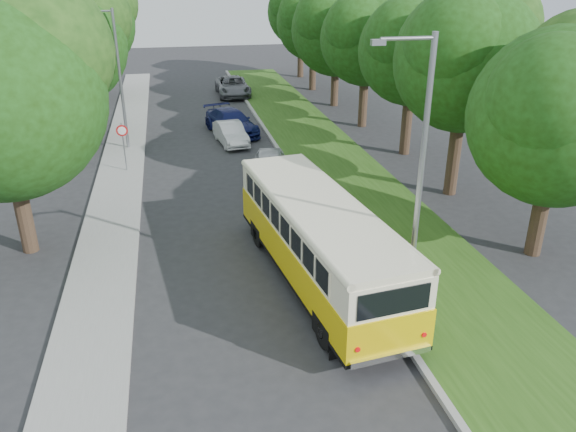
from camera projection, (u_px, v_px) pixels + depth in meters
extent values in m
plane|color=#2B2B2D|center=(252.00, 284.00, 18.22)|extent=(120.00, 120.00, 0.00)
cube|color=gray|center=(320.00, 212.00, 23.34)|extent=(0.20, 70.00, 0.15)
cube|color=#284D14|center=(373.00, 208.00, 23.79)|extent=(4.50, 70.00, 0.13)
cube|color=gray|center=(110.00, 231.00, 21.74)|extent=(2.20, 70.00, 0.12)
cylinder|color=#332319|center=(540.00, 211.00, 19.47)|extent=(0.56, 0.56, 3.35)
sphere|color=#1B3C0D|center=(559.00, 118.00, 18.14)|extent=(5.85, 5.85, 5.85)
sphere|color=#1B3C0D|center=(553.00, 101.00, 17.02)|extent=(4.09, 4.09, 4.09)
cylinder|color=#332319|center=(455.00, 148.00, 24.61)|extent=(0.56, 0.56, 4.26)
sphere|color=#1B3C0D|center=(466.00, 60.00, 23.07)|extent=(5.98, 5.98, 5.98)
sphere|color=#1B3C0D|center=(486.00, 28.00, 23.32)|extent=(4.49, 4.49, 4.49)
sphere|color=#1B3C0D|center=(457.00, 44.00, 21.93)|extent=(4.19, 4.19, 4.19)
cylinder|color=#332319|center=(407.00, 118.00, 30.09)|extent=(0.56, 0.56, 3.95)
sphere|color=#1B3C0D|center=(413.00, 51.00, 28.66)|extent=(5.61, 5.61, 5.61)
sphere|color=#1B3C0D|center=(428.00, 26.00, 28.89)|extent=(4.21, 4.21, 4.21)
sphere|color=#1B3C0D|center=(404.00, 38.00, 27.59)|extent=(3.92, 3.92, 3.92)
cylinder|color=#332319|center=(363.00, 96.00, 35.39)|extent=(0.56, 0.56, 3.86)
sphere|color=#1B3C0D|center=(367.00, 39.00, 33.98)|extent=(5.64, 5.64, 5.64)
sphere|color=#1B3C0D|center=(380.00, 18.00, 34.21)|extent=(4.23, 4.23, 4.23)
sphere|color=#1B3C0D|center=(358.00, 28.00, 32.90)|extent=(3.95, 3.95, 3.95)
cylinder|color=#332319|center=(335.00, 81.00, 40.79)|extent=(0.56, 0.56, 3.58)
sphere|color=#1B3C0D|center=(337.00, 30.00, 39.35)|extent=(6.36, 6.36, 6.36)
sphere|color=#1B3C0D|center=(350.00, 10.00, 39.61)|extent=(4.77, 4.77, 4.77)
sphere|color=#1B3C0D|center=(327.00, 19.00, 38.13)|extent=(4.45, 4.45, 4.45)
cylinder|color=#332319|center=(313.00, 67.00, 46.10)|extent=(0.56, 0.56, 3.68)
sphere|color=#1B3C0D|center=(313.00, 23.00, 44.69)|extent=(5.91, 5.91, 5.91)
sphere|color=#1B3C0D|center=(324.00, 6.00, 44.93)|extent=(4.43, 4.43, 4.43)
sphere|color=#1B3C0D|center=(305.00, 14.00, 43.56)|extent=(4.14, 4.14, 4.14)
cylinder|color=#332319|center=(301.00, 54.00, 51.46)|extent=(0.56, 0.56, 4.05)
sphere|color=#1B3C0D|center=(301.00, 12.00, 49.97)|extent=(5.97, 5.97, 5.97)
sphere|color=#1B3C0D|center=(293.00, 4.00, 48.83)|extent=(4.18, 4.18, 4.18)
cylinder|color=#332319|center=(22.00, 204.00, 19.61)|extent=(0.56, 0.56, 3.68)
sphere|color=#1B3C0D|center=(35.00, 50.00, 18.38)|extent=(5.10, 5.10, 5.10)
cylinder|color=#332319|center=(74.00, 111.00, 32.11)|extent=(0.56, 0.56, 3.68)
sphere|color=#1B3C0D|center=(64.00, 44.00, 30.60)|extent=(6.80, 6.80, 6.80)
sphere|color=#1B3C0D|center=(84.00, 16.00, 30.88)|extent=(5.10, 5.10, 5.10)
sphere|color=#1B3C0D|center=(38.00, 30.00, 29.30)|extent=(4.76, 4.76, 4.76)
cylinder|color=#332319|center=(95.00, 75.00, 42.83)|extent=(0.56, 0.56, 3.68)
sphere|color=#1B3C0D|center=(88.00, 24.00, 41.32)|extent=(6.80, 6.80, 6.80)
sphere|color=#1B3C0D|center=(103.00, 3.00, 41.60)|extent=(5.10, 5.10, 5.10)
sphere|color=#1B3C0D|center=(70.00, 13.00, 40.02)|extent=(4.76, 4.76, 4.76)
cylinder|color=gray|center=(420.00, 186.00, 15.18)|extent=(0.16, 0.16, 8.00)
cylinder|color=gray|center=(408.00, 38.00, 13.47)|extent=(1.40, 0.10, 0.10)
cube|color=gray|center=(378.00, 42.00, 13.36)|extent=(0.35, 0.16, 0.14)
cylinder|color=gray|center=(121.00, 82.00, 30.10)|extent=(0.16, 0.16, 7.50)
cylinder|color=gray|center=(98.00, 11.00, 28.50)|extent=(1.40, 0.10, 0.10)
cube|color=gray|center=(83.00, 13.00, 28.39)|extent=(0.35, 0.16, 0.14)
cylinder|color=gray|center=(124.00, 148.00, 27.57)|extent=(0.06, 0.06, 2.50)
cone|color=red|center=(122.00, 131.00, 27.16)|extent=(0.56, 0.02, 0.56)
cone|color=white|center=(122.00, 131.00, 27.15)|extent=(0.40, 0.02, 0.40)
imported|color=silver|center=(270.00, 166.00, 26.82)|extent=(2.37, 4.30, 1.38)
imported|color=silver|center=(231.00, 133.00, 32.32)|extent=(1.83, 3.94, 1.25)
imported|color=#131A54|center=(231.00, 122.00, 34.25)|extent=(3.38, 5.36, 1.45)
imported|color=slate|center=(233.00, 86.00, 44.39)|extent=(2.44, 5.29, 1.47)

